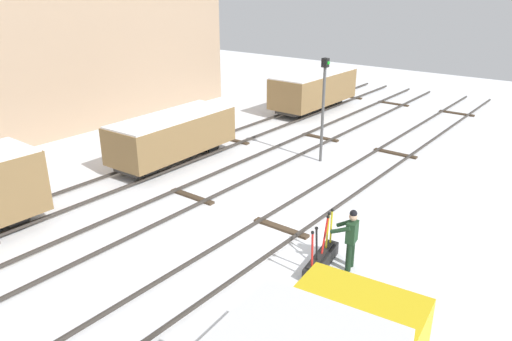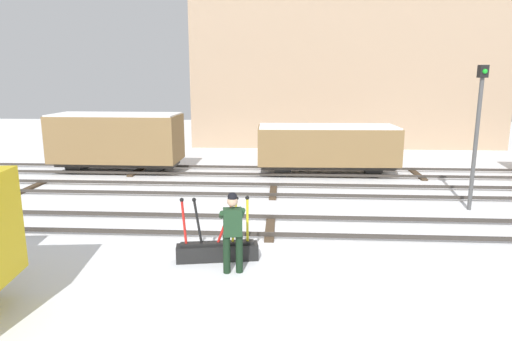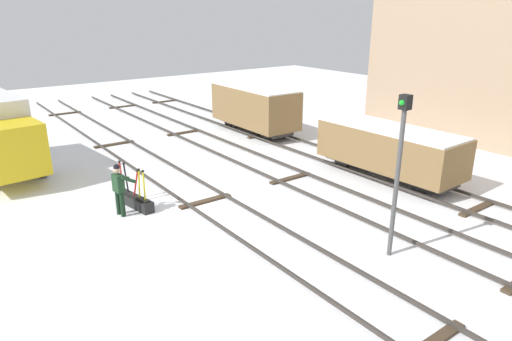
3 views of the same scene
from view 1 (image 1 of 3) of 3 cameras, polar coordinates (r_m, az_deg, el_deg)
ground_plane at (r=15.25m, az=2.93°, el=-6.83°), size 60.00×60.00×0.00m
track_main_line at (r=15.20m, az=2.93°, el=-6.47°), size 44.00×1.94×0.18m
track_siding_near at (r=17.44m, az=-7.46°, el=-2.82°), size 44.00×1.94×0.18m
track_siding_far at (r=19.63m, az=-13.96°, el=-0.46°), size 44.00×1.94×0.18m
switch_lever_frame at (r=13.35m, az=7.60°, el=-10.18°), size 1.84×0.66×1.45m
rail_worker at (r=13.08m, az=10.97°, el=-7.50°), size 0.61×0.69×1.72m
signal_post at (r=20.24m, az=7.87°, el=8.06°), size 0.24×0.32×4.32m
apartment_building at (r=28.83m, az=-22.04°, el=17.86°), size 17.84×6.84×12.33m
freight_car_mid_siding at (r=20.56m, az=-9.64°, el=4.08°), size 5.70×2.26×2.03m
freight_car_near_switch at (r=28.94m, az=6.74°, el=9.43°), size 6.07×2.32×2.22m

